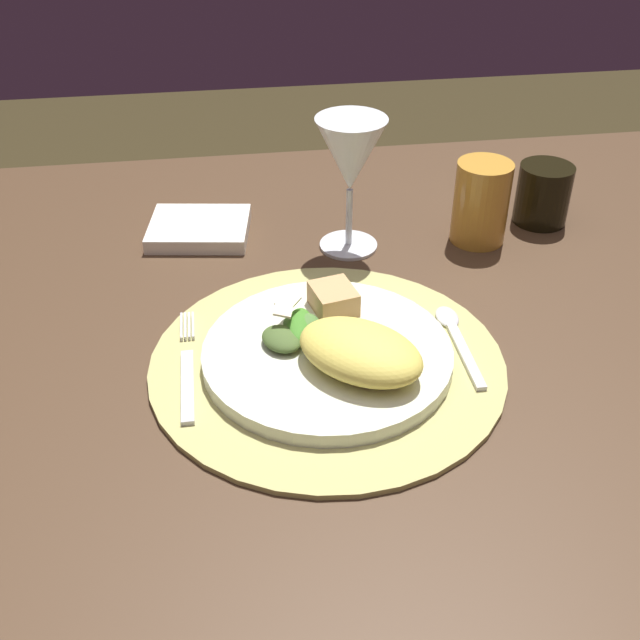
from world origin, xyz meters
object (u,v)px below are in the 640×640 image
(dinner_plate, at_px, (327,354))
(napkin, at_px, (199,229))
(spoon, at_px, (455,332))
(dining_table, at_px, (335,422))
(amber_tumbler, at_px, (481,202))
(wine_glass, at_px, (351,159))
(dark_tumbler, at_px, (543,194))
(fork, at_px, (187,369))

(dinner_plate, bearing_deg, napkin, 112.90)
(dinner_plate, relative_size, spoon, 1.78)
(dining_table, bearing_deg, spoon, -9.56)
(dinner_plate, height_order, amber_tumbler, amber_tumbler)
(wine_glass, height_order, dark_tumbler, wine_glass)
(dinner_plate, relative_size, napkin, 2.00)
(dining_table, relative_size, spoon, 8.82)
(spoon, bearing_deg, napkin, 134.61)
(wine_glass, bearing_deg, dark_tumbler, 6.76)
(napkin, bearing_deg, fork, -93.36)
(dark_tumbler, bearing_deg, napkin, 176.69)
(napkin, xyz_separation_m, amber_tumbler, (0.34, -0.06, 0.04))
(spoon, height_order, napkin, napkin)
(spoon, relative_size, dark_tumbler, 1.80)
(dinner_plate, relative_size, amber_tumbler, 2.41)
(fork, bearing_deg, dinner_plate, -1.00)
(fork, relative_size, dark_tumbler, 2.24)
(fork, xyz_separation_m, spoon, (0.27, 0.02, 0.00))
(fork, distance_m, dark_tumbler, 0.52)
(wine_glass, bearing_deg, amber_tumbler, -1.67)
(dining_table, bearing_deg, dark_tumbler, 35.33)
(napkin, height_order, dark_tumbler, dark_tumbler)
(dinner_plate, height_order, fork, dinner_plate)
(fork, relative_size, napkin, 1.40)
(napkin, distance_m, amber_tumbler, 0.35)
(dining_table, bearing_deg, dinner_plate, -110.22)
(dining_table, relative_size, fork, 7.08)
(wine_glass, bearing_deg, dinner_plate, -105.05)
(spoon, relative_size, napkin, 1.13)
(wine_glass, xyz_separation_m, amber_tumbler, (0.16, -0.00, -0.07))
(fork, distance_m, wine_glass, 0.32)
(dining_table, height_order, wine_glass, wine_glass)
(dinner_plate, xyz_separation_m, fork, (-0.14, 0.00, -0.01))
(spoon, height_order, wine_glass, wine_glass)
(spoon, bearing_deg, dark_tumbler, 52.17)
(dark_tumbler, bearing_deg, amber_tumbler, -159.71)
(napkin, height_order, amber_tumbler, amber_tumbler)
(amber_tumbler, bearing_deg, dark_tumbler, 20.29)
(fork, distance_m, napkin, 0.28)
(wine_glass, relative_size, dark_tumbler, 2.14)
(dining_table, bearing_deg, amber_tumbler, 40.85)
(amber_tumbler, bearing_deg, dining_table, -139.15)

